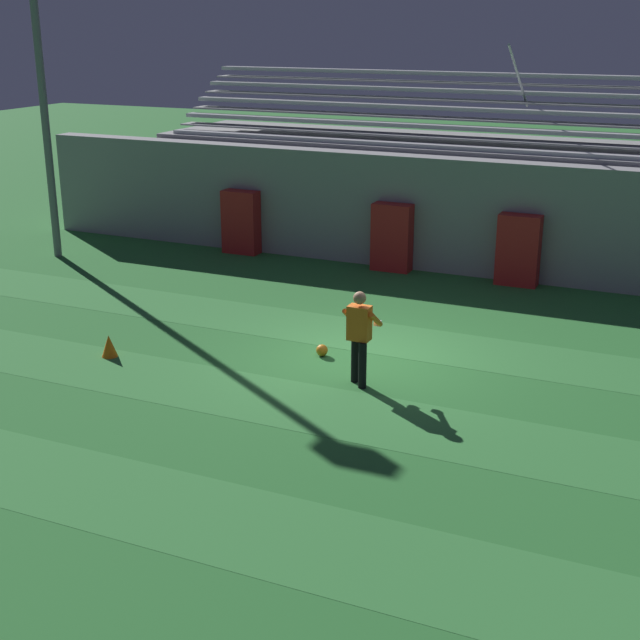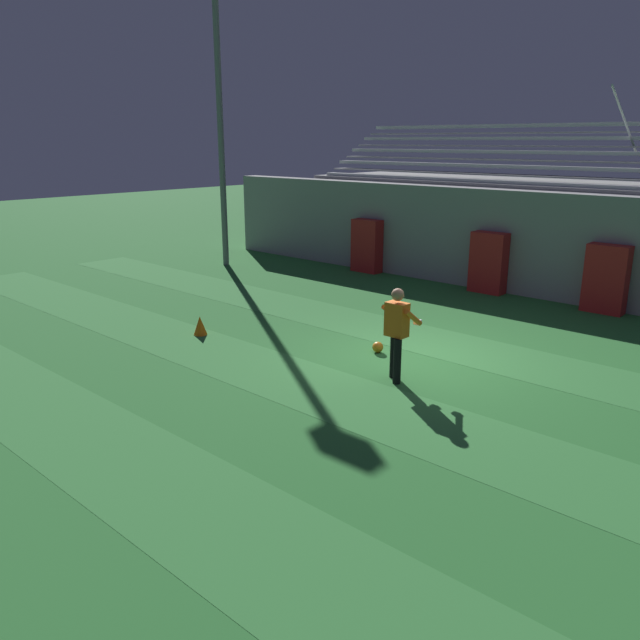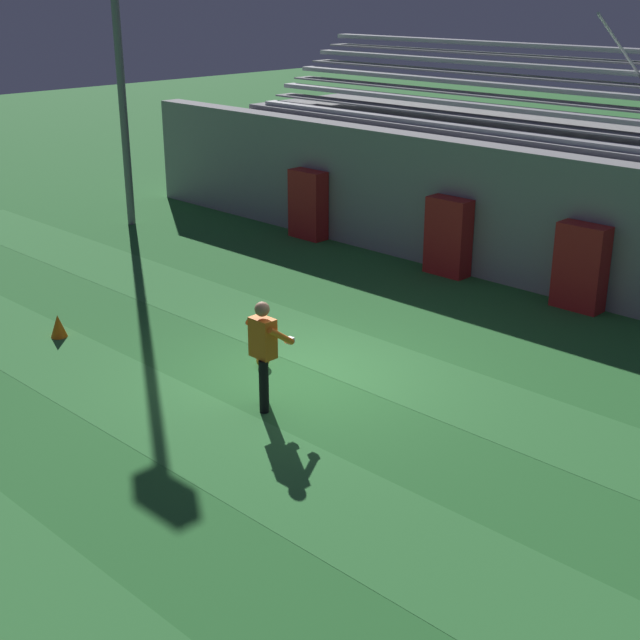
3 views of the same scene
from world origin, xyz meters
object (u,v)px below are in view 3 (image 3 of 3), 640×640
soccer_ball (263,361)px  traffic_cone (58,326)px  padding_pillar_gate_left (448,237)px  padding_pillar_gate_right (581,267)px  goalkeeper (264,348)px  padding_pillar_far_left (308,205)px  floodlight_pole (115,0)px

soccer_ball → traffic_cone: (-3.59, -1.66, 0.10)m
padding_pillar_gate_left → soccer_ball: 6.27m
padding_pillar_gate_left → soccer_ball: (0.86, -6.17, -0.73)m
padding_pillar_gate_right → traffic_cone: size_ratio=4.00×
padding_pillar_gate_right → traffic_cone: bearing=-126.9°
padding_pillar_gate_left → traffic_cone: bearing=-109.2°
padding_pillar_gate_left → traffic_cone: size_ratio=4.00×
soccer_ball → traffic_cone: 3.95m
padding_pillar_gate_left → goalkeeper: bearing=-74.4°
padding_pillar_far_left → floodlight_pole: bearing=-152.0°
padding_pillar_far_left → floodlight_pole: 6.78m
soccer_ball → padding_pillar_gate_left: bearing=97.9°
floodlight_pole → traffic_cone: floodlight_pole is taller
padding_pillar_gate_right → soccer_ball: padding_pillar_gate_right is taller
padding_pillar_gate_left → floodlight_pole: size_ratio=0.19×
padding_pillar_gate_right → traffic_cone: padding_pillar_gate_right is taller
padding_pillar_gate_right → goalkeeper: 7.24m
padding_pillar_far_left → padding_pillar_gate_left: bearing=0.0°
soccer_ball → traffic_cone: traffic_cone is taller
padding_pillar_gate_left → traffic_cone: padding_pillar_gate_left is taller
floodlight_pole → soccer_ball: bearing=-22.4°
padding_pillar_gate_left → floodlight_pole: bearing=-165.1°
padding_pillar_gate_left → goalkeeper: padding_pillar_gate_left is taller
padding_pillar_gate_left → soccer_ball: padding_pillar_gate_left is taller
padding_pillar_gate_right → padding_pillar_far_left: (-7.39, 0.00, 0.00)m
padding_pillar_far_left → soccer_ball: (5.12, -6.17, -0.73)m
goalkeeper → padding_pillar_far_left: bearing=131.2°
padding_pillar_gate_left → padding_pillar_far_left: bearing=180.0°
padding_pillar_far_left → padding_pillar_gate_right: bearing=0.0°
padding_pillar_gate_right → traffic_cone: (-5.86, -7.82, -0.63)m
padding_pillar_gate_left → goalkeeper: size_ratio=1.01×
floodlight_pole → traffic_cone: 9.65m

